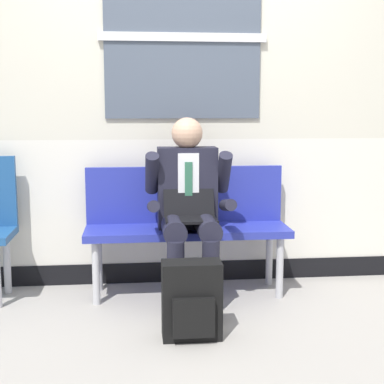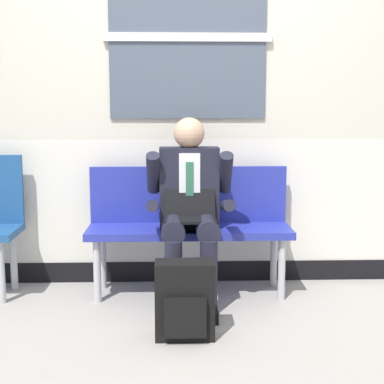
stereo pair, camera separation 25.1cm
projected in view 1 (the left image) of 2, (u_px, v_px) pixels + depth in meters
ground_plane at (198, 315)px, 3.55m from camera, size 18.00×18.00×0.00m
station_wall at (186, 73)px, 4.07m from camera, size 6.61×0.16×3.09m
bench_with_person at (186, 218)px, 3.95m from camera, size 1.39×0.42×0.87m
person_seated at (189, 205)px, 3.74m from camera, size 0.57×0.70×1.22m
backpack at (192, 301)px, 3.17m from camera, size 0.33×0.21×0.44m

